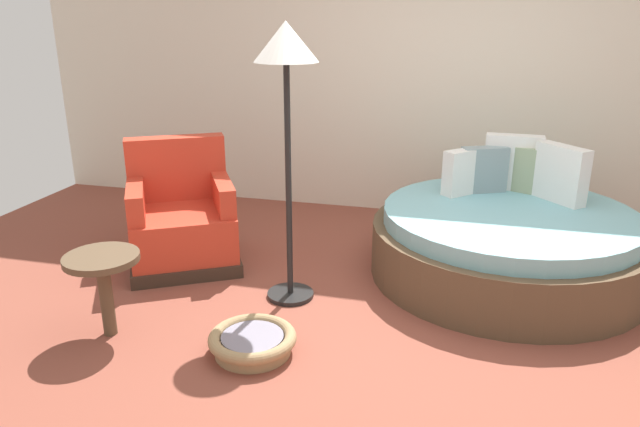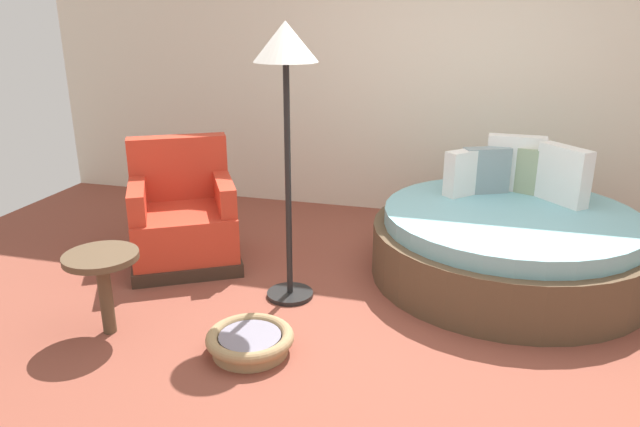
{
  "view_description": "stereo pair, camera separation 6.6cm",
  "coord_description": "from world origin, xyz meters",
  "px_view_note": "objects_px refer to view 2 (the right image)",
  "views": [
    {
      "loc": [
        0.32,
        -3.34,
        1.89
      ],
      "look_at": [
        -0.65,
        0.4,
        0.55
      ],
      "focal_mm": 33.33,
      "sensor_mm": 36.0,
      "label": 1
    },
    {
      "loc": [
        0.38,
        -3.32,
        1.89
      ],
      "look_at": [
        -0.65,
        0.4,
        0.55
      ],
      "focal_mm": 33.33,
      "sensor_mm": 36.0,
      "label": 2
    }
  ],
  "objects_px": {
    "floor_lamp": "(286,70)",
    "round_daybed": "(508,242)",
    "pet_basket": "(250,341)",
    "side_table": "(102,268)",
    "red_armchair": "(183,220)"
  },
  "relations": [
    {
      "from": "floor_lamp",
      "to": "round_daybed",
      "type": "bearing_deg",
      "value": 27.55
    },
    {
      "from": "pet_basket",
      "to": "floor_lamp",
      "type": "height_order",
      "value": "floor_lamp"
    },
    {
      "from": "round_daybed",
      "to": "side_table",
      "type": "xyz_separation_m",
      "value": [
        -2.36,
        -1.5,
        0.16
      ]
    },
    {
      "from": "red_armchair",
      "to": "pet_basket",
      "type": "relative_size",
      "value": 2.14
    },
    {
      "from": "floor_lamp",
      "to": "pet_basket",
      "type": "bearing_deg",
      "value": -90.01
    },
    {
      "from": "red_armchair",
      "to": "floor_lamp",
      "type": "bearing_deg",
      "value": -21.03
    },
    {
      "from": "red_armchair",
      "to": "pet_basket",
      "type": "bearing_deg",
      "value": -48.33
    },
    {
      "from": "floor_lamp",
      "to": "side_table",
      "type": "bearing_deg",
      "value": -140.75
    },
    {
      "from": "floor_lamp",
      "to": "red_armchair",
      "type": "bearing_deg",
      "value": 158.97
    },
    {
      "from": "round_daybed",
      "to": "floor_lamp",
      "type": "distance_m",
      "value": 2.05
    },
    {
      "from": "pet_basket",
      "to": "floor_lamp",
      "type": "xyz_separation_m",
      "value": [
        0.0,
        0.73,
        1.46
      ]
    },
    {
      "from": "round_daybed",
      "to": "red_armchair",
      "type": "bearing_deg",
      "value": -171.39
    },
    {
      "from": "round_daybed",
      "to": "side_table",
      "type": "distance_m",
      "value": 2.8
    },
    {
      "from": "round_daybed",
      "to": "pet_basket",
      "type": "xyz_separation_m",
      "value": [
        -1.44,
        -1.48,
        -0.2
      ]
    },
    {
      "from": "pet_basket",
      "to": "floor_lamp",
      "type": "bearing_deg",
      "value": 89.99
    }
  ]
}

